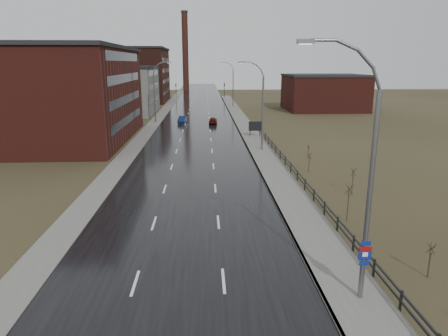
{
  "coord_description": "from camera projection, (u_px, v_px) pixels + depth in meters",
  "views": [
    {
      "loc": [
        1.43,
        -14.7,
        11.12
      ],
      "look_at": [
        2.9,
        16.05,
        3.0
      ],
      "focal_mm": 32.0,
      "sensor_mm": 36.0,
      "label": 1
    }
  ],
  "objects": [
    {
      "name": "shrub_e",
      "position": [
        309.0,
        162.0,
        41.56
      ],
      "size": [
        0.5,
        0.53,
        2.11
      ],
      "color": "#382D23",
      "rests_on": "ground"
    },
    {
      "name": "shrub_d",
      "position": [
        353.0,
        180.0,
        34.68
      ],
      "size": [
        0.56,
        0.59,
        2.35
      ],
      "color": "#382D23",
      "rests_on": "ground"
    },
    {
      "name": "ground",
      "position": [
        174.0,
        333.0,
        16.97
      ],
      "size": [
        320.0,
        320.0,
        0.0
      ],
      "primitive_type": "plane",
      "color": "#2D2819",
      "rests_on": "ground"
    },
    {
      "name": "car_far",
      "position": [
        213.0,
        121.0,
        74.81
      ],
      "size": [
        1.67,
        3.84,
        1.29
      ],
      "primitive_type": "imported",
      "rotation": [
        0.0,
        0.0,
        3.1
      ],
      "color": "#43100B",
      "rests_on": "ground"
    },
    {
      "name": "shrub_f",
      "position": [
        308.0,
        151.0,
        48.04
      ],
      "size": [
        0.4,
        0.42,
        1.64
      ],
      "color": "#382D23",
      "rests_on": "ground"
    },
    {
      "name": "sidewalk_right",
      "position": [
        261.0,
        152.0,
        51.15
      ],
      "size": [
        3.2,
        180.0,
        0.18
      ],
      "primitive_type": "cube",
      "color": "#595651",
      "rests_on": "ground"
    },
    {
      "name": "traffic_light_left",
      "position": [
        176.0,
        83.0,
        131.33
      ],
      "size": [
        0.58,
        2.73,
        5.3
      ],
      "color": "black",
      "rests_on": "ground"
    },
    {
      "name": "warehouse_mid",
      "position": [
        119.0,
        90.0,
        90.13
      ],
      "size": [
        16.32,
        20.4,
        10.5
      ],
      "color": "slate",
      "rests_on": "ground"
    },
    {
      "name": "sidewalk_left",
      "position": [
        153.0,
        124.0,
        74.52
      ],
      "size": [
        2.4,
        260.0,
        0.12
      ],
      "primitive_type": "cube",
      "color": "#595651",
      "rests_on": "ground"
    },
    {
      "name": "warehouse_far",
      "position": [
        122.0,
        75.0,
        118.24
      ],
      "size": [
        26.52,
        24.48,
        15.5
      ],
      "color": "#331611",
      "rests_on": "ground"
    },
    {
      "name": "shrub_b",
      "position": [
        430.0,
        260.0,
        21.1
      ],
      "size": [
        0.47,
        0.5,
        1.97
      ],
      "color": "#382D23",
      "rests_on": "ground"
    },
    {
      "name": "shrub_c",
      "position": [
        348.0,
        201.0,
        28.61
      ],
      "size": [
        0.66,
        0.7,
        2.83
      ],
      "color": "#382D23",
      "rests_on": "ground"
    },
    {
      "name": "smokestack",
      "position": [
        185.0,
        52.0,
        157.62
      ],
      "size": [
        2.7,
        2.7,
        30.7
      ],
      "color": "#331611",
      "rests_on": "ground"
    },
    {
      "name": "curb_right",
      "position": [
        249.0,
        152.0,
        51.08
      ],
      "size": [
        0.16,
        180.0,
        0.18
      ],
      "primitive_type": "cube",
      "color": "slate",
      "rests_on": "ground"
    },
    {
      "name": "billboard",
      "position": [
        255.0,
        127.0,
        61.0
      ],
      "size": [
        2.01,
        0.17,
        2.5
      ],
      "color": "black",
      "rests_on": "ground"
    },
    {
      "name": "streetlight_main",
      "position": [
        364.0,
        180.0,
        17.74
      ],
      "size": [
        3.91,
        0.29,
        12.11
      ],
      "color": "slate",
      "rests_on": "ground"
    },
    {
      "name": "warehouse_near",
      "position": [
        50.0,
        94.0,
        57.73
      ],
      "size": [
        22.44,
        28.56,
        13.5
      ],
      "color": "#471914",
      "rests_on": "ground"
    },
    {
      "name": "building_right",
      "position": [
        324.0,
        92.0,
        96.49
      ],
      "size": [
        18.36,
        16.32,
        8.5
      ],
      "color": "#471914",
      "rests_on": "ground"
    },
    {
      "name": "car_near",
      "position": [
        182.0,
        120.0,
        76.09
      ],
      "size": [
        1.75,
        3.98,
        1.27
      ],
      "primitive_type": "imported",
      "rotation": [
        0.0,
        0.0,
        -0.11
      ],
      "color": "#0E1C46",
      "rests_on": "ground"
    },
    {
      "name": "traffic_light_right",
      "position": [
        224.0,
        83.0,
        132.07
      ],
      "size": [
        0.58,
        2.73,
        5.3
      ],
      "color": "black",
      "rests_on": "ground"
    },
    {
      "name": "streetlight_right_far",
      "position": [
        232.0,
        84.0,
        102.8
      ],
      "size": [
        3.36,
        0.28,
        11.35
      ],
      "color": "slate",
      "rests_on": "ground"
    },
    {
      "name": "road",
      "position": [
        197.0,
        124.0,
        74.91
      ],
      "size": [
        14.0,
        300.0,
        0.06
      ],
      "primitive_type": "cube",
      "color": "black",
      "rests_on": "ground"
    },
    {
      "name": "streetlight_left",
      "position": [
        156.0,
        92.0,
        75.01
      ],
      "size": [
        3.36,
        0.28,
        11.35
      ],
      "color": "slate",
      "rests_on": "ground"
    },
    {
      "name": "guardrail",
      "position": [
        307.0,
        186.0,
        34.95
      ],
      "size": [
        0.1,
        53.05,
        1.1
      ],
      "color": "black",
      "rests_on": "ground"
    },
    {
      "name": "streetlight_right_mid",
      "position": [
        260.0,
        106.0,
        50.64
      ],
      "size": [
        3.36,
        0.28,
        11.35
      ],
      "color": "slate",
      "rests_on": "ground"
    }
  ]
}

